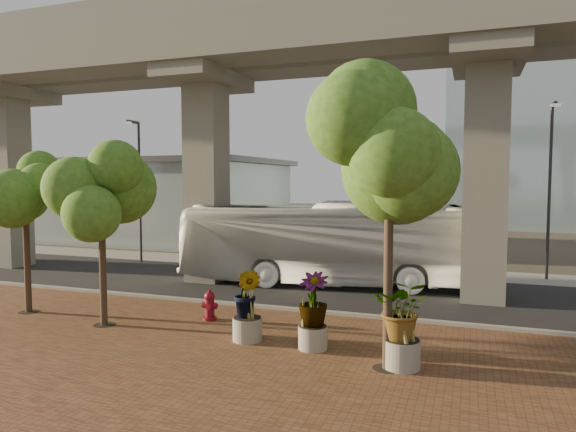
% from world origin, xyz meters
% --- Properties ---
extents(ground, '(160.00, 160.00, 0.00)m').
position_xyz_m(ground, '(0.00, 0.00, 0.00)').
color(ground, '#373228').
rests_on(ground, ground).
extents(brick_plaza, '(70.00, 13.00, 0.06)m').
position_xyz_m(brick_plaza, '(0.00, -8.00, 0.03)').
color(brick_plaza, brown).
rests_on(brick_plaza, ground).
extents(asphalt_road, '(90.00, 8.00, 0.04)m').
position_xyz_m(asphalt_road, '(0.00, 2.00, 0.02)').
color(asphalt_road, black).
rests_on(asphalt_road, ground).
extents(curb_strip, '(70.00, 0.25, 0.16)m').
position_xyz_m(curb_strip, '(0.00, -2.00, 0.08)').
color(curb_strip, gray).
rests_on(curb_strip, ground).
extents(far_sidewalk, '(90.00, 3.00, 0.06)m').
position_xyz_m(far_sidewalk, '(0.00, 7.50, 0.03)').
color(far_sidewalk, gray).
rests_on(far_sidewalk, ground).
extents(transit_viaduct, '(72.00, 5.60, 12.40)m').
position_xyz_m(transit_viaduct, '(0.00, 2.00, 7.29)').
color(transit_viaduct, gray).
rests_on(transit_viaduct, ground).
extents(station_pavilion, '(23.00, 13.00, 6.30)m').
position_xyz_m(station_pavilion, '(-20.00, 16.00, 3.22)').
color(station_pavilion, '#AABCC3').
rests_on(station_pavilion, ground).
extents(transit_bus, '(13.63, 4.78, 3.72)m').
position_xyz_m(transit_bus, '(-0.41, 3.07, 1.86)').
color(transit_bus, white).
rests_on(transit_bus, ground).
extents(fire_hydrant, '(0.51, 0.46, 1.02)m').
position_xyz_m(fire_hydrant, '(-2.59, -4.09, 0.55)').
color(fire_hydrant, maroon).
rests_on(fire_hydrant, ground).
extents(planter_front, '(2.03, 2.03, 2.24)m').
position_xyz_m(planter_front, '(4.00, -6.37, 1.42)').
color(planter_front, '#A9A198').
rests_on(planter_front, ground).
extents(planter_right, '(1.99, 1.99, 2.12)m').
position_xyz_m(planter_right, '(1.50, -5.73, 1.34)').
color(planter_right, '#9F9C8F').
rests_on(planter_right, ground).
extents(planter_left, '(1.91, 1.91, 2.10)m').
position_xyz_m(planter_left, '(-0.50, -5.67, 1.33)').
color(planter_left, gray).
rests_on(planter_left, ground).
extents(street_tree_far_west, '(3.17, 3.17, 5.85)m').
position_xyz_m(street_tree_far_west, '(-9.11, -5.34, 4.44)').
color(street_tree_far_west, '#4F3B2D').
rests_on(street_tree_far_west, ground).
extents(street_tree_near_west, '(3.67, 3.67, 5.82)m').
position_xyz_m(street_tree_near_west, '(-5.50, -5.77, 4.19)').
color(street_tree_near_west, '#4F3B2D').
rests_on(street_tree_near_west, ground).
extents(street_tree_near_east, '(4.34, 4.34, 7.54)m').
position_xyz_m(street_tree_near_east, '(3.66, -6.55, 5.60)').
color(street_tree_near_east, '#4F3B2D').
rests_on(street_tree_near_east, ground).
extents(streetlamp_west, '(0.39, 1.15, 7.95)m').
position_xyz_m(streetlamp_west, '(-12.20, 5.39, 4.64)').
color(streetlamp_west, '#28282C').
rests_on(streetlamp_west, ground).
extents(streetlamp_east, '(0.40, 1.18, 8.15)m').
position_xyz_m(streetlamp_east, '(8.92, 7.39, 4.76)').
color(streetlamp_east, '#313136').
rests_on(streetlamp_east, ground).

